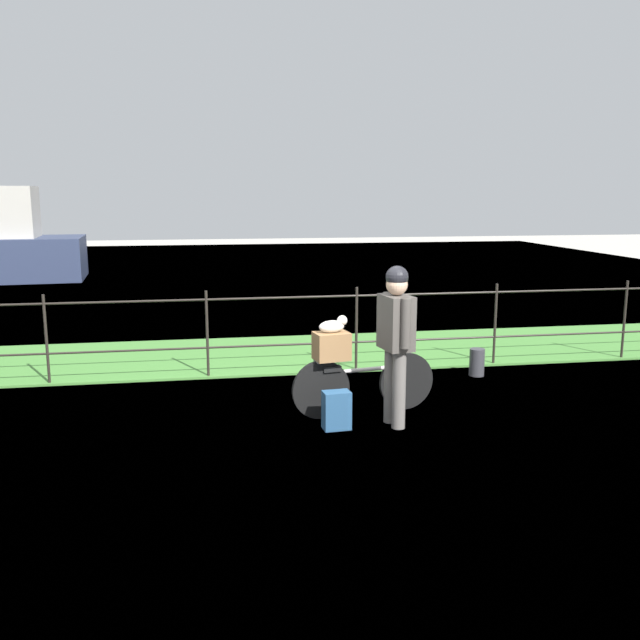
{
  "coord_description": "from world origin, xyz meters",
  "views": [
    {
      "loc": [
        -1.01,
        -6.49,
        2.4
      ],
      "look_at": [
        0.34,
        1.39,
        0.9
      ],
      "focal_mm": 37.94,
      "sensor_mm": 36.0,
      "label": 1
    }
  ],
  "objects_px": {
    "cyclist_person": "(396,332)",
    "moored_boat_near": "(3,246)",
    "backpack_on_paving": "(337,410)",
    "bicycle_main": "(363,384)",
    "mooring_bollard": "(477,362)",
    "wooden_crate": "(332,346)",
    "terrier_dog": "(334,325)"
  },
  "relations": [
    {
      "from": "bicycle_main",
      "to": "wooden_crate",
      "type": "height_order",
      "value": "wooden_crate"
    },
    {
      "from": "backpack_on_paving",
      "to": "cyclist_person",
      "type": "bearing_deg",
      "value": 176.65
    },
    {
      "from": "bicycle_main",
      "to": "cyclist_person",
      "type": "distance_m",
      "value": 0.82
    },
    {
      "from": "terrier_dog",
      "to": "backpack_on_paving",
      "type": "height_order",
      "value": "terrier_dog"
    },
    {
      "from": "backpack_on_paving",
      "to": "moored_boat_near",
      "type": "distance_m",
      "value": 15.16
    },
    {
      "from": "wooden_crate",
      "to": "mooring_bollard",
      "type": "distance_m",
      "value": 2.68
    },
    {
      "from": "cyclist_person",
      "to": "backpack_on_paving",
      "type": "bearing_deg",
      "value": -178.37
    },
    {
      "from": "wooden_crate",
      "to": "mooring_bollard",
      "type": "height_order",
      "value": "wooden_crate"
    },
    {
      "from": "bicycle_main",
      "to": "mooring_bollard",
      "type": "distance_m",
      "value": 2.27
    },
    {
      "from": "wooden_crate",
      "to": "moored_boat_near",
      "type": "relative_size",
      "value": 0.08
    },
    {
      "from": "bicycle_main",
      "to": "wooden_crate",
      "type": "bearing_deg",
      "value": -170.57
    },
    {
      "from": "backpack_on_paving",
      "to": "mooring_bollard",
      "type": "relative_size",
      "value": 1.09
    },
    {
      "from": "cyclist_person",
      "to": "moored_boat_near",
      "type": "distance_m",
      "value": 15.42
    },
    {
      "from": "cyclist_person",
      "to": "mooring_bollard",
      "type": "xyz_separation_m",
      "value": [
        1.63,
        1.7,
        -0.82
      ]
    },
    {
      "from": "cyclist_person",
      "to": "mooring_bollard",
      "type": "distance_m",
      "value": 2.49
    },
    {
      "from": "wooden_crate",
      "to": "backpack_on_paving",
      "type": "height_order",
      "value": "wooden_crate"
    },
    {
      "from": "bicycle_main",
      "to": "moored_boat_near",
      "type": "bearing_deg",
      "value": 118.77
    },
    {
      "from": "terrier_dog",
      "to": "cyclist_person",
      "type": "distance_m",
      "value": 0.68
    },
    {
      "from": "bicycle_main",
      "to": "backpack_on_paving",
      "type": "xyz_separation_m",
      "value": [
        -0.38,
        -0.43,
        -0.14
      ]
    },
    {
      "from": "bicycle_main",
      "to": "mooring_bollard",
      "type": "relative_size",
      "value": 4.49
    },
    {
      "from": "bicycle_main",
      "to": "cyclist_person",
      "type": "bearing_deg",
      "value": -59.99
    },
    {
      "from": "cyclist_person",
      "to": "moored_boat_near",
      "type": "bearing_deg",
      "value": 118.81
    },
    {
      "from": "wooden_crate",
      "to": "cyclist_person",
      "type": "relative_size",
      "value": 0.22
    },
    {
      "from": "cyclist_person",
      "to": "moored_boat_near",
      "type": "relative_size",
      "value": 0.38
    },
    {
      "from": "cyclist_person",
      "to": "backpack_on_paving",
      "type": "distance_m",
      "value": 1.02
    },
    {
      "from": "terrier_dog",
      "to": "cyclist_person",
      "type": "relative_size",
      "value": 0.19
    },
    {
      "from": "backpack_on_paving",
      "to": "moored_boat_near",
      "type": "relative_size",
      "value": 0.09
    },
    {
      "from": "terrier_dog",
      "to": "mooring_bollard",
      "type": "xyz_separation_m",
      "value": [
        2.21,
        1.34,
        -0.84
      ]
    },
    {
      "from": "terrier_dog",
      "to": "mooring_bollard",
      "type": "bearing_deg",
      "value": 31.32
    },
    {
      "from": "wooden_crate",
      "to": "terrier_dog",
      "type": "relative_size",
      "value": 1.13
    },
    {
      "from": "bicycle_main",
      "to": "mooring_bollard",
      "type": "xyz_separation_m",
      "value": [
        1.87,
        1.29,
        -0.16
      ]
    },
    {
      "from": "terrier_dog",
      "to": "cyclist_person",
      "type": "height_order",
      "value": "cyclist_person"
    }
  ]
}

